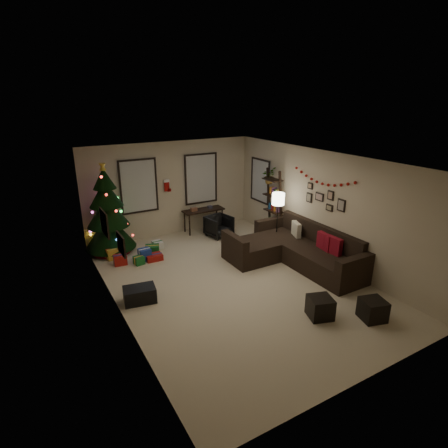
{
  "coord_description": "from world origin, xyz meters",
  "views": [
    {
      "loc": [
        -3.79,
        -6.19,
        3.93
      ],
      "look_at": [
        0.1,
        0.6,
        1.15
      ],
      "focal_mm": 29.43,
      "sensor_mm": 36.0,
      "label": 1
    }
  ],
  "objects": [
    {
      "name": "desk_chair",
      "position": [
        1.06,
        2.57,
        0.31
      ],
      "size": [
        0.69,
        0.66,
        0.62
      ],
      "primitive_type": "imported",
      "rotation": [
        0.0,
        0.0,
        0.18
      ],
      "color": "black",
      "rests_on": "floor"
    },
    {
      "name": "ottoman_near",
      "position": [
        0.68,
        -1.97,
        0.2
      ],
      "size": [
        0.53,
        0.53,
        0.4
      ],
      "primitive_type": "cube",
      "rotation": [
        0.0,
        0.0,
        -0.33
      ],
      "color": "black",
      "rests_on": "floor"
    },
    {
      "name": "desk",
      "position": [
        0.89,
        3.22,
        0.59
      ],
      "size": [
        1.24,
        0.44,
        0.67
      ],
      "color": "black",
      "rests_on": "floor"
    },
    {
      "name": "window_right_wall",
      "position": [
        2.47,
        2.55,
        1.5
      ],
      "size": [
        0.06,
        0.9,
        1.3
      ],
      "color": "#728CB2",
      "rests_on": "wall_right"
    },
    {
      "name": "wall_left",
      "position": [
        -2.5,
        0.0,
        1.35
      ],
      "size": [
        0.0,
        7.0,
        7.0
      ],
      "primitive_type": "plane",
      "rotation": [
        1.57,
        0.0,
        1.57
      ],
      "color": "beige",
      "rests_on": "floor"
    },
    {
      "name": "pillow_red_a",
      "position": [
        2.21,
        -0.72,
        0.64
      ],
      "size": [
        0.14,
        0.47,
        0.46
      ],
      "primitive_type": "cube",
      "rotation": [
        0.0,
        0.0,
        0.04
      ],
      "color": "maroon",
      "rests_on": "sofa"
    },
    {
      "name": "stocking_right",
      "position": [
        0.19,
        3.6,
        1.41
      ],
      "size": [
        0.2,
        0.05,
        0.36
      ],
      "color": "#990F0C",
      "rests_on": "wall_back"
    },
    {
      "name": "wall_right",
      "position": [
        2.5,
        0.0,
        1.35
      ],
      "size": [
        0.0,
        7.0,
        7.0
      ],
      "primitive_type": "plane",
      "rotation": [
        1.57,
        0.0,
        -1.57
      ],
      "color": "beige",
      "rests_on": "floor"
    },
    {
      "name": "sofa",
      "position": [
        1.8,
        0.1,
        0.31
      ],
      "size": [
        2.15,
        3.1,
        0.93
      ],
      "color": "black",
      "rests_on": "floor"
    },
    {
      "name": "pillow_cream",
      "position": [
        2.21,
        0.54,
        0.63
      ],
      "size": [
        0.25,
        0.42,
        0.41
      ],
      "primitive_type": "cube",
      "rotation": [
        0.0,
        0.0,
        -0.34
      ],
      "color": "beige",
      "rests_on": "sofa"
    },
    {
      "name": "garland",
      "position": [
        2.45,
        0.02,
        2.04
      ],
      "size": [
        0.08,
        1.9,
        0.3
      ],
      "primitive_type": null,
      "color": "#A5140C",
      "rests_on": "wall_right"
    },
    {
      "name": "christmas_tree",
      "position": [
        -1.94,
        3.04,
        1.0
      ],
      "size": [
        1.3,
        1.3,
        2.42
      ],
      "rotation": [
        0.0,
        0.0,
        0.24
      ],
      "color": "black",
      "rests_on": "floor"
    },
    {
      "name": "presents",
      "position": [
        -1.41,
        2.23,
        0.12
      ],
      "size": [
        1.5,
        1.01,
        0.3
      ],
      "rotation": [
        0.0,
        0.0,
        -0.36
      ],
      "color": "maroon",
      "rests_on": "floor"
    },
    {
      "name": "window_back_left",
      "position": [
        -0.95,
        3.47,
        1.55
      ],
      "size": [
        1.05,
        0.06,
        1.5
      ],
      "color": "#728CB2",
      "rests_on": "wall_back"
    },
    {
      "name": "ceiling",
      "position": [
        0.0,
        0.0,
        2.7
      ],
      "size": [
        7.0,
        7.0,
        0.0
      ],
      "primitive_type": "plane",
      "rotation": [
        3.14,
        0.0,
        0.0
      ],
      "color": "white",
      "rests_on": "floor"
    },
    {
      "name": "gallery",
      "position": [
        2.48,
        -0.07,
        1.57
      ],
      "size": [
        0.03,
        1.25,
        0.54
      ],
      "color": "black",
      "rests_on": "wall_right"
    },
    {
      "name": "wall_front",
      "position": [
        0.0,
        -3.5,
        1.35
      ],
      "size": [
        5.0,
        0.0,
        5.0
      ],
      "primitive_type": "plane",
      "rotation": [
        -1.57,
        0.0,
        0.0
      ],
      "color": "beige",
      "rests_on": "floor"
    },
    {
      "name": "wall_back",
      "position": [
        0.0,
        3.5,
        1.35
      ],
      "size": [
        5.0,
        0.0,
        5.0
      ],
      "primitive_type": "plane",
      "rotation": [
        1.57,
        0.0,
        0.0
      ],
      "color": "beige",
      "rests_on": "floor"
    },
    {
      "name": "floor_lamp",
      "position": [
        1.95,
        1.02,
        1.28
      ],
      "size": [
        0.32,
        0.32,
        1.53
      ],
      "rotation": [
        0.0,
        0.0,
        -0.36
      ],
      "color": "black",
      "rests_on": "floor"
    },
    {
      "name": "window_back_right",
      "position": [
        0.95,
        3.47,
        1.55
      ],
      "size": [
        1.05,
        0.06,
        1.5
      ],
      "color": "#728CB2",
      "rests_on": "wall_back"
    },
    {
      "name": "pillow_red_b",
      "position": [
        2.21,
        -0.46,
        0.64
      ],
      "size": [
        0.18,
        0.46,
        0.45
      ],
      "primitive_type": "cube",
      "rotation": [
        0.0,
        0.0,
        -0.13
      ],
      "color": "maroon",
      "rests_on": "sofa"
    },
    {
      "name": "floor",
      "position": [
        0.0,
        0.0,
        0.0
      ],
      "size": [
        7.0,
        7.0,
        0.0
      ],
      "primitive_type": "plane",
      "color": "beige",
      "rests_on": "ground"
    },
    {
      "name": "storage_bin",
      "position": [
        -2.06,
        0.22,
        0.16
      ],
      "size": [
        0.68,
        0.51,
        0.31
      ],
      "primitive_type": "cube",
      "rotation": [
        0.0,
        0.0,
        -0.17
      ],
      "color": "black",
      "rests_on": "floor"
    },
    {
      "name": "potted_plant",
      "position": [
        2.3,
        1.92,
        1.85
      ],
      "size": [
        0.69,
        0.68,
        0.58
      ],
      "primitive_type": "imported",
      "rotation": [
        0.0,
        0.0,
        0.75
      ],
      "color": "#4C4C4C",
      "rests_on": "bookshelf"
    },
    {
      "name": "art_abstract",
      "position": [
        -2.48,
        -0.46,
        1.57
      ],
      "size": [
        0.04,
        0.45,
        0.35
      ],
      "color": "black",
      "rests_on": "wall_left"
    },
    {
      "name": "art_map",
      "position": [
        -2.48,
        0.75,
        1.58
      ],
      "size": [
        0.04,
        0.6,
        0.5
      ],
      "color": "black",
      "rests_on": "wall_left"
    },
    {
      "name": "ottoman_far",
      "position": [
        1.47,
        -2.51,
        0.2
      ],
      "size": [
        0.52,
        0.52,
        0.39
      ],
      "primitive_type": "cube",
      "rotation": [
        0.0,
        0.0,
        -0.28
      ],
      "color": "black",
      "rests_on": "floor"
    },
    {
      "name": "bookshelf",
      "position": [
        2.3,
        1.63,
        0.98
      ],
      "size": [
        0.3,
        0.59,
        2.02
      ],
      "color": "black",
      "rests_on": "floor"
    },
    {
      "name": "stocking_left",
      "position": [
        -0.14,
        3.44,
        1.49
      ],
      "size": [
        0.2,
        0.05,
        0.36
      ],
      "color": "#990F0C",
      "rests_on": "wall_back"
    }
  ]
}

